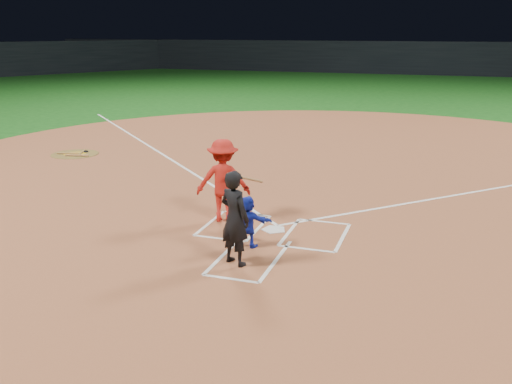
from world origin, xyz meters
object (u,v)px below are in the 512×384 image
(home_plate, at_px, (274,230))
(umpire, at_px, (235,218))
(catcher, at_px, (247,222))
(on_deck_circle, at_px, (75,154))
(batter_at_plate, at_px, (223,180))

(home_plate, bearing_deg, umpire, 85.31)
(catcher, bearing_deg, home_plate, -97.17)
(home_plate, bearing_deg, catcher, 78.31)
(on_deck_circle, bearing_deg, catcher, -36.45)
(catcher, distance_m, batter_at_plate, 1.87)
(catcher, relative_size, batter_at_plate, 0.56)
(catcher, xyz_separation_m, batter_at_plate, (-1.11, 1.45, 0.43))
(on_deck_circle, xyz_separation_m, catcher, (9.03, -6.67, 0.55))
(home_plate, relative_size, catcher, 0.54)
(on_deck_circle, xyz_separation_m, umpire, (9.09, -7.60, 0.94))
(home_plate, height_order, catcher, catcher)
(umpire, bearing_deg, home_plate, -70.22)
(catcher, height_order, batter_at_plate, batter_at_plate)
(batter_at_plate, bearing_deg, on_deck_circle, 146.61)
(catcher, distance_m, umpire, 1.02)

